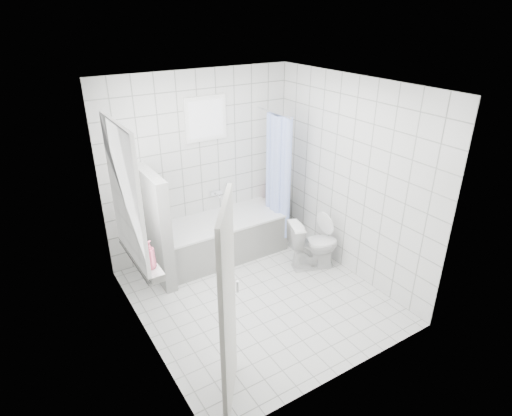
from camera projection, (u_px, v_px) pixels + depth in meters
ground at (258, 297)px, 5.39m from camera, size 3.00×3.00×0.00m
ceiling at (258, 85)px, 4.28m from camera, size 3.00×3.00×0.00m
wall_back at (201, 165)px, 5.98m from camera, size 2.80×0.02×2.60m
wall_front at (350, 265)px, 3.68m from camera, size 2.80×0.02×2.60m
wall_left at (136, 235)px, 4.16m from camera, size 0.02×3.00×2.60m
wall_right at (350, 179)px, 5.50m from camera, size 0.02×3.00×2.60m
window_left at (128, 195)px, 4.29m from camera, size 0.01×0.90×1.40m
window_back at (206, 119)px, 5.72m from camera, size 0.50×0.01×0.50m
window_sill at (141, 257)px, 4.62m from camera, size 0.18×1.02×0.08m
door at (228, 311)px, 3.59m from camera, size 0.49×0.68×2.00m
bathtub at (222, 237)px, 6.18m from camera, size 1.82×0.77×0.58m
partition_wall at (155, 228)px, 5.47m from camera, size 0.15×0.85×1.50m
tiled_ledge at (272, 215)px, 6.88m from camera, size 0.40×0.24×0.55m
toilet at (314, 245)px, 5.88m from camera, size 0.77×0.59×0.70m
curtain_rod at (274, 113)px, 5.83m from camera, size 0.02×0.80×0.02m
shower_curtain at (278, 177)px, 6.12m from camera, size 0.14×0.48×1.78m
tub_faucet at (216, 193)px, 6.24m from camera, size 0.18×0.06×0.06m
sill_bottles at (142, 246)px, 4.49m from camera, size 0.14×0.72×0.31m
ledge_bottles at (273, 192)px, 6.71m from camera, size 0.18×0.17×0.27m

